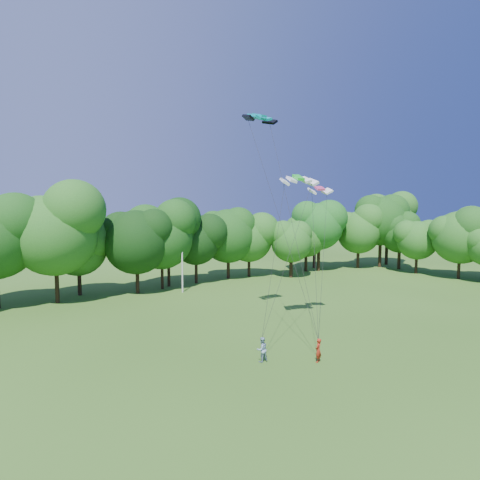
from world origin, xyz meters
TOP-DOWN VIEW (x-y plane):
  - ground at (0.00, 0.00)m, footprint 160.00×160.00m
  - utility_pole at (2.97, 32.69)m, footprint 1.59×0.24m
  - kite_flyer_left at (2.61, 7.83)m, footprint 0.71×0.62m
  - kite_flyer_right at (-0.63, 9.87)m, footprint 0.84×0.66m
  - kite_teal at (3.23, 16.04)m, footprint 3.04×1.59m
  - kite_green at (5.23, 13.28)m, footprint 3.23×2.10m
  - kite_pink at (7.99, 13.73)m, footprint 2.28×1.70m
  - tree_back_center at (2.83, 37.13)m, footprint 7.97×7.97m
  - tree_back_east at (29.05, 36.27)m, footprint 8.66×8.66m

SIDE VIEW (x-z plane):
  - ground at x=0.00m, z-range 0.00..0.00m
  - kite_flyer_left at x=2.61m, z-range 0.00..1.63m
  - kite_flyer_right at x=-0.63m, z-range 0.00..1.70m
  - utility_pole at x=2.97m, z-range 0.12..8.06m
  - tree_back_center at x=2.83m, z-range 1.44..13.04m
  - tree_back_east at x=29.05m, z-range 1.56..14.16m
  - kite_pink at x=7.99m, z-range 11.96..12.41m
  - kite_green at x=5.23m, z-range 12.65..13.26m
  - kite_teal at x=3.23m, z-range 17.94..18.49m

